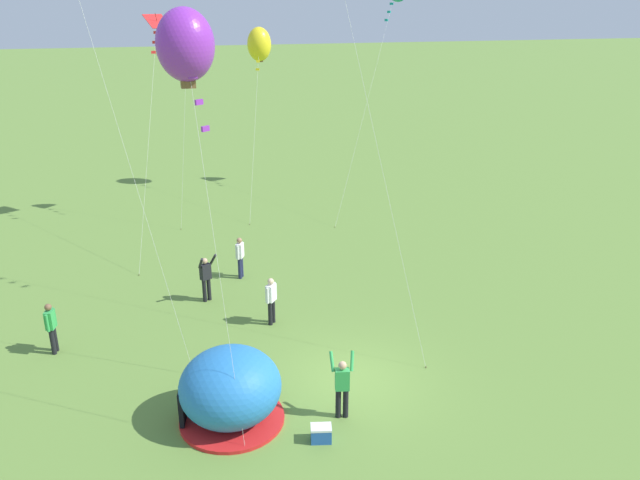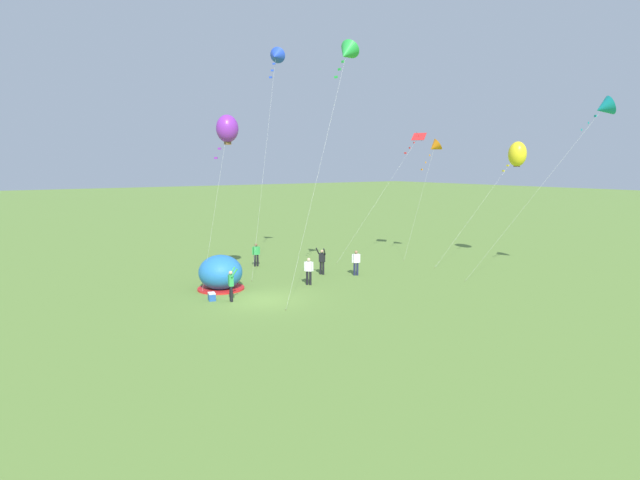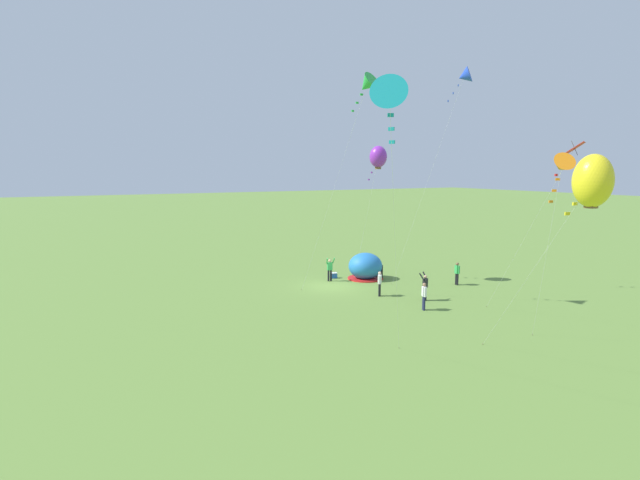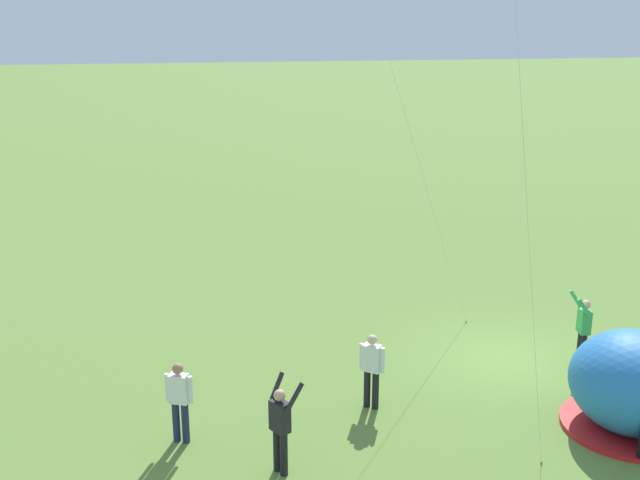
% 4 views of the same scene
% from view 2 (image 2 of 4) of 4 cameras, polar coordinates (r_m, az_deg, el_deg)
% --- Properties ---
extents(ground_plane, '(300.00, 300.00, 0.00)m').
position_cam_2_polar(ground_plane, '(28.19, -6.49, -6.82)').
color(ground_plane, olive).
extents(popup_tent, '(2.81, 2.81, 2.10)m').
position_cam_2_polar(popup_tent, '(30.75, -11.30, -3.73)').
color(popup_tent, '#2672BF').
rests_on(popup_tent, ground).
extents(cooler_box, '(0.60, 0.47, 0.44)m').
position_cam_2_polar(cooler_box, '(28.52, -12.26, -6.33)').
color(cooler_box, '#2659B2').
rests_on(cooler_box, ground).
extents(person_watching_sky, '(0.43, 0.47, 1.72)m').
position_cam_2_polar(person_watching_sky, '(31.26, -1.29, -3.42)').
color(person_watching_sky, black).
rests_on(person_watching_sky, ground).
extents(person_with_toddler, '(0.39, 0.54, 1.72)m').
position_cam_2_polar(person_with_toddler, '(34.00, 4.14, -2.46)').
color(person_with_toddler, '#1E2347').
rests_on(person_with_toddler, ground).
extents(person_arms_raised, '(0.72, 0.64, 1.89)m').
position_cam_2_polar(person_arms_raised, '(34.17, 0.22, -2.33)').
color(person_arms_raised, black).
rests_on(person_arms_raised, ground).
extents(person_center_field, '(0.32, 0.58, 1.72)m').
position_cam_2_polar(person_center_field, '(37.24, -7.31, -1.54)').
color(person_center_field, black).
rests_on(person_center_field, ground).
extents(person_flying_kite, '(0.68, 0.55, 1.89)m').
position_cam_2_polar(person_flying_kite, '(27.92, -10.13, -4.94)').
color(person_flying_kite, black).
rests_on(person_flying_kite, ground).
extents(kite_red, '(2.45, 7.26, 10.01)m').
position_cam_2_polar(kite_red, '(40.29, 10.96, 11.16)').
color(kite_red, silver).
rests_on(kite_red, ground).
extents(kite_green, '(2.73, 6.19, 14.51)m').
position_cam_2_polar(kite_green, '(30.27, 3.06, 20.57)').
color(kite_green, silver).
rests_on(kite_green, ground).
extents(kite_teal, '(5.84, 6.66, 11.55)m').
position_cam_2_polar(kite_teal, '(35.23, 29.67, 12.99)').
color(kite_teal, silver).
rests_on(kite_teal, ground).
extents(kite_yellow, '(2.60, 7.10, 9.19)m').
position_cam_2_polar(kite_yellow, '(40.50, 21.63, 9.11)').
color(kite_yellow, silver).
rests_on(kite_yellow, ground).
extents(kite_orange, '(1.80, 2.62, 9.43)m').
position_cam_2_polar(kite_orange, '(39.73, 12.94, 10.32)').
color(kite_orange, silver).
rests_on(kite_orange, ground).
extents(kite_blue, '(3.76, 4.48, 15.59)m').
position_cam_2_polar(kite_blue, '(36.95, -5.07, 20.20)').
color(kite_blue, silver).
rests_on(kite_blue, ground).
extents(kite_purple, '(1.32, 2.83, 10.42)m').
position_cam_2_polar(kite_purple, '(30.90, -10.55, 12.39)').
color(kite_purple, silver).
rests_on(kite_purple, ground).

